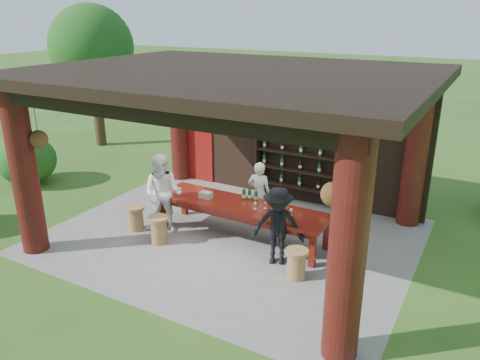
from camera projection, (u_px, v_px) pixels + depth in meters
The scene contains 15 objects.
ground at pixel (231, 236), 9.98m from camera, with size 90.00×90.00×0.00m, color #2D5119.
pavilion at pixel (240, 135), 9.61m from camera, with size 7.50×6.00×3.60m.
wine_shelf at pixel (300, 163), 11.39m from camera, with size 2.36×0.36×2.08m.
tasting_table at pixel (241, 209), 9.74m from camera, with size 3.77×1.02×0.75m.
stool_near_left at pixel (159, 229), 9.61m from camera, with size 0.43×0.43×0.57m.
stool_near_right at pixel (296, 263), 8.34m from camera, with size 0.42×0.42×0.55m.
stool_far_left at pixel (136, 217), 10.20m from camera, with size 0.42×0.42×0.55m.
host at pixel (259, 194), 10.32m from camera, with size 0.53×0.35×1.46m, color silver.
guest_woman at pixel (163, 194), 9.94m from camera, with size 0.84×0.66×1.74m, color white.
guest_man at pixel (278, 226), 8.69m from camera, with size 0.98×0.57×1.52m, color black.
table_bottles at pixel (250, 193), 9.86m from camera, with size 0.35×0.14×0.31m.
table_glasses at pixel (271, 207), 9.38m from camera, with size 0.95×0.38×0.15m.
napkin_basket at pixel (206, 195), 10.00m from camera, with size 0.26×0.18×0.14m, color #BF6672.
shrubs at pixel (395, 228), 9.10m from camera, with size 17.74×8.26×1.36m.
trees at pixel (459, 85), 7.78m from camera, with size 20.55×10.48×4.80m.
Camera 1 is at (4.55, -7.74, 4.53)m, focal length 35.00 mm.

